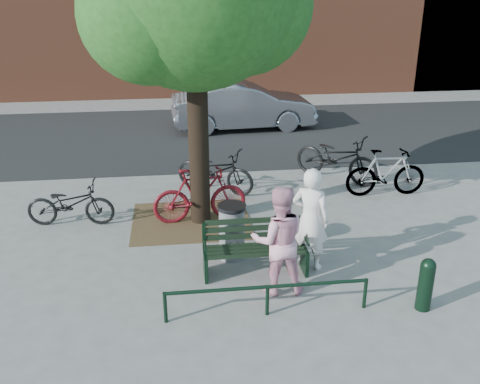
{
  "coord_description": "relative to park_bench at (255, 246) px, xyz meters",
  "views": [
    {
      "loc": [
        -1.23,
        -7.8,
        4.74
      ],
      "look_at": [
        -0.14,
        1.0,
        1.09
      ],
      "focal_mm": 40.0,
      "sensor_mm": 36.0,
      "label": 1
    }
  ],
  "objects": [
    {
      "name": "ground",
      "position": [
        0.0,
        -0.08,
        -0.48
      ],
      "size": [
        90.0,
        90.0,
        0.0
      ],
      "primitive_type": "plane",
      "color": "gray",
      "rests_on": "ground"
    },
    {
      "name": "dirt_pit",
      "position": [
        -1.0,
        2.12,
        -0.47
      ],
      "size": [
        2.4,
        2.0,
        0.02
      ],
      "primitive_type": "cube",
      "color": "brown",
      "rests_on": "ground"
    },
    {
      "name": "bicycle_a",
      "position": [
        -3.39,
        2.27,
        -0.02
      ],
      "size": [
        1.79,
        0.76,
        0.91
      ],
      "primitive_type": "imported",
      "rotation": [
        0.0,
        0.0,
        1.48
      ],
      "color": "black",
      "rests_on": "ground"
    },
    {
      "name": "bicycle_e",
      "position": [
        2.63,
        4.08,
        0.09
      ],
      "size": [
        2.11,
        2.05,
        1.15
      ],
      "primitive_type": "imported",
      "rotation": [
        0.0,
        0.0,
        0.81
      ],
      "color": "black",
      "rests_on": "ground"
    },
    {
      "name": "person_left",
      "position": [
        0.95,
        0.05,
        0.43
      ],
      "size": [
        0.79,
        0.73,
        1.81
      ],
      "primitive_type": "imported",
      "rotation": [
        0.0,
        0.0,
        2.56
      ],
      "color": "white",
      "rests_on": "ground"
    },
    {
      "name": "parked_car",
      "position": [
        0.98,
        9.03,
        0.28
      ],
      "size": [
        4.68,
        1.86,
        1.51
      ],
      "primitive_type": "imported",
      "rotation": [
        0.0,
        0.0,
        1.63
      ],
      "color": "slate",
      "rests_on": "ground"
    },
    {
      "name": "park_bench",
      "position": [
        0.0,
        0.0,
        0.0
      ],
      "size": [
        1.74,
        0.54,
        0.97
      ],
      "color": "black",
      "rests_on": "ground"
    },
    {
      "name": "bicycle_b",
      "position": [
        -0.81,
        2.12,
        0.1
      ],
      "size": [
        1.96,
        0.76,
        1.15
      ],
      "primitive_type": "imported",
      "rotation": [
        0.0,
        0.0,
        1.69
      ],
      "color": "#5D0D14",
      "rests_on": "ground"
    },
    {
      "name": "road",
      "position": [
        0.0,
        8.42,
        -0.47
      ],
      "size": [
        40.0,
        7.0,
        0.01
      ],
      "primitive_type": "cube",
      "color": "black",
      "rests_on": "ground"
    },
    {
      "name": "bicycle_c",
      "position": [
        -0.37,
        3.7,
        0.03
      ],
      "size": [
        2.02,
        1.6,
        1.02
      ],
      "primitive_type": "imported",
      "rotation": [
        0.0,
        0.0,
        1.02
      ],
      "color": "black",
      "rests_on": "ground"
    },
    {
      "name": "litter_bin",
      "position": [
        -0.33,
        0.52,
        0.04
      ],
      "size": [
        0.5,
        0.5,
        1.02
      ],
      "color": "gray",
      "rests_on": "ground"
    },
    {
      "name": "bollard",
      "position": [
        2.37,
        -1.42,
        -0.02
      ],
      "size": [
        0.23,
        0.23,
        0.86
      ],
      "color": "black",
      "rests_on": "ground"
    },
    {
      "name": "guard_railing",
      "position": [
        0.0,
        -1.28,
        -0.08
      ],
      "size": [
        3.06,
        0.06,
        0.51
      ],
      "color": "black",
      "rests_on": "ground"
    },
    {
      "name": "bicycle_d",
      "position": [
        3.45,
        2.97,
        0.07
      ],
      "size": [
        1.85,
        0.56,
        1.11
      ],
      "primitive_type": "imported",
      "rotation": [
        0.0,
        0.0,
        1.55
      ],
      "color": "gray",
      "rests_on": "ground"
    },
    {
      "name": "person_right",
      "position": [
        0.28,
        -0.63,
        0.42
      ],
      "size": [
        0.9,
        0.72,
        1.79
      ],
      "primitive_type": "imported",
      "rotation": [
        0.0,
        0.0,
        3.1
      ],
      "color": "pink",
      "rests_on": "ground"
    }
  ]
}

